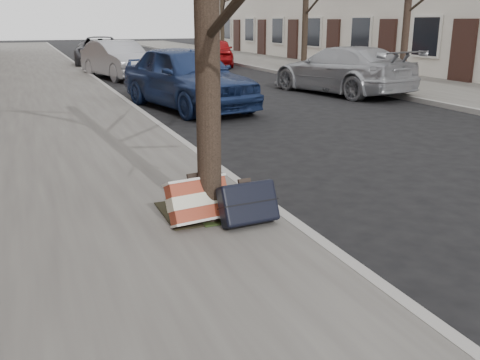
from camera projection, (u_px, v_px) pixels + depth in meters
name	position (u px, v px, depth m)	size (l,w,h in m)	color
ground	(434.00, 235.00, 5.28)	(120.00, 120.00, 0.00)	black
near_sidewalk	(21.00, 84.00, 17.28)	(5.00, 70.00, 0.12)	slate
far_sidewalk	(329.00, 72.00, 21.38)	(4.00, 70.00, 0.12)	slate
dirt_patch	(203.00, 211.00, 5.60)	(0.85, 0.85, 0.01)	black
suitcase_red	(198.00, 201.00, 5.22)	(0.59, 0.16, 0.43)	maroon
suitcase_navy	(248.00, 203.00, 5.17)	(0.57, 0.18, 0.41)	black
car_near_front	(187.00, 77.00, 12.70)	(1.78, 4.42, 1.51)	navy
car_near_mid	(118.00, 60.00, 19.40)	(1.43, 4.10, 1.35)	#95969D
car_near_back	(101.00, 51.00, 24.85)	(2.22, 4.81, 1.34)	#37373C
car_far_front	(341.00, 70.00, 15.37)	(1.89, 4.66, 1.35)	#95979B
car_far_back	(216.00, 52.00, 24.70)	(1.51, 3.75, 1.28)	maroon
tree_far_a	(408.00, 1.00, 15.76)	(0.22, 0.22, 4.96)	black
tree_far_b	(306.00, 5.00, 21.35)	(0.24, 0.24, 4.99)	black
tree_far_c	(222.00, 8.00, 30.00)	(0.23, 0.23, 5.16)	black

